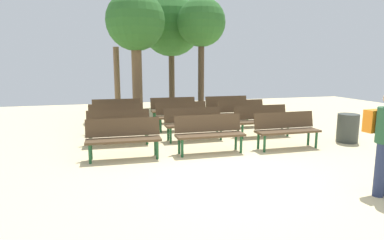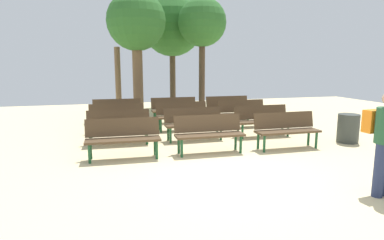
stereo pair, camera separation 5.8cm
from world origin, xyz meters
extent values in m
plane|color=beige|center=(0.00, 0.00, 0.00)|extent=(24.00, 24.00, 0.00)
cube|color=#4C3823|center=(-1.92, 1.58, 0.43)|extent=(1.62, 0.50, 0.05)
cube|color=#4C3823|center=(-1.91, 1.78, 0.68)|extent=(1.60, 0.18, 0.40)
cylinder|color=#194C28|center=(-2.62, 1.44, 0.20)|extent=(0.06, 0.06, 0.40)
cylinder|color=#194C28|center=(-1.22, 1.39, 0.20)|extent=(0.06, 0.06, 0.40)
cylinder|color=#194C28|center=(-2.61, 1.76, 0.20)|extent=(0.06, 0.06, 0.40)
cylinder|color=#194C28|center=(-1.21, 1.71, 0.20)|extent=(0.06, 0.06, 0.40)
cube|color=#4C3823|center=(0.04, 1.53, 0.43)|extent=(1.61, 0.48, 0.05)
cube|color=#4C3823|center=(0.04, 1.73, 0.68)|extent=(1.60, 0.16, 0.40)
cylinder|color=#194C28|center=(-0.67, 1.38, 0.20)|extent=(0.06, 0.06, 0.40)
cylinder|color=#194C28|center=(0.73, 1.35, 0.20)|extent=(0.06, 0.06, 0.40)
cylinder|color=#194C28|center=(-0.66, 1.70, 0.20)|extent=(0.06, 0.06, 0.40)
cylinder|color=#194C28|center=(0.74, 1.67, 0.20)|extent=(0.06, 0.06, 0.40)
cube|color=#4C3823|center=(2.00, 1.42, 0.43)|extent=(1.60, 0.46, 0.05)
cube|color=#4C3823|center=(2.00, 1.62, 0.68)|extent=(1.60, 0.14, 0.40)
cylinder|color=#194C28|center=(1.29, 1.27, 0.20)|extent=(0.06, 0.06, 0.40)
cylinder|color=#194C28|center=(2.69, 1.26, 0.20)|extent=(0.06, 0.06, 0.40)
cylinder|color=#194C28|center=(1.30, 1.59, 0.20)|extent=(0.06, 0.06, 0.40)
cylinder|color=#194C28|center=(2.70, 1.58, 0.20)|extent=(0.06, 0.06, 0.40)
cube|color=#4C3823|center=(-1.94, 2.94, 0.43)|extent=(1.62, 0.51, 0.05)
cube|color=#4C3823|center=(-1.94, 3.14, 0.68)|extent=(1.60, 0.19, 0.40)
cylinder|color=#194C28|center=(-2.65, 2.81, 0.20)|extent=(0.06, 0.06, 0.40)
cylinder|color=#194C28|center=(-1.25, 2.75, 0.20)|extent=(0.06, 0.06, 0.40)
cylinder|color=#194C28|center=(-2.64, 3.13, 0.20)|extent=(0.06, 0.06, 0.40)
cylinder|color=#194C28|center=(-1.24, 3.07, 0.20)|extent=(0.06, 0.06, 0.40)
cube|color=#4C3823|center=(0.06, 2.88, 0.43)|extent=(1.60, 0.44, 0.05)
cube|color=#4C3823|center=(0.06, 3.08, 0.68)|extent=(1.60, 0.13, 0.40)
cylinder|color=#194C28|center=(-0.64, 2.72, 0.20)|extent=(0.06, 0.06, 0.40)
cylinder|color=#194C28|center=(0.76, 2.72, 0.20)|extent=(0.06, 0.06, 0.40)
cylinder|color=#194C28|center=(-0.64, 3.04, 0.20)|extent=(0.06, 0.06, 0.40)
cylinder|color=#194C28|center=(0.76, 3.04, 0.20)|extent=(0.06, 0.06, 0.40)
cube|color=#4C3823|center=(2.07, 2.81, 0.43)|extent=(1.61, 0.47, 0.05)
cube|color=#4C3823|center=(2.07, 3.01, 0.68)|extent=(1.60, 0.15, 0.40)
cylinder|color=#194C28|center=(1.36, 2.66, 0.20)|extent=(0.06, 0.06, 0.40)
cylinder|color=#194C28|center=(2.76, 2.64, 0.20)|extent=(0.06, 0.06, 0.40)
cylinder|color=#194C28|center=(1.37, 2.98, 0.20)|extent=(0.06, 0.06, 0.40)
cylinder|color=#194C28|center=(2.77, 2.96, 0.20)|extent=(0.06, 0.06, 0.40)
cube|color=#4C3823|center=(-1.93, 4.30, 0.43)|extent=(1.62, 0.51, 0.05)
cube|color=#4C3823|center=(-1.92, 4.50, 0.68)|extent=(1.60, 0.19, 0.40)
cylinder|color=#194C28|center=(-2.64, 4.17, 0.20)|extent=(0.06, 0.06, 0.40)
cylinder|color=#194C28|center=(-1.24, 4.12, 0.20)|extent=(0.06, 0.06, 0.40)
cylinder|color=#194C28|center=(-2.63, 4.49, 0.20)|extent=(0.06, 0.06, 0.40)
cylinder|color=#194C28|center=(-1.23, 4.43, 0.20)|extent=(0.06, 0.06, 0.40)
cube|color=#4C3823|center=(0.06, 4.25, 0.43)|extent=(1.62, 0.51, 0.05)
cube|color=#4C3823|center=(0.07, 4.45, 0.68)|extent=(1.60, 0.19, 0.40)
cylinder|color=#194C28|center=(-0.65, 4.12, 0.20)|extent=(0.06, 0.06, 0.40)
cylinder|color=#194C28|center=(0.75, 4.06, 0.20)|extent=(0.06, 0.06, 0.40)
cylinder|color=#194C28|center=(-0.64, 4.44, 0.20)|extent=(0.06, 0.06, 0.40)
cylinder|color=#194C28|center=(0.76, 4.38, 0.20)|extent=(0.06, 0.06, 0.40)
cube|color=#4C3823|center=(2.09, 4.24, 0.43)|extent=(1.60, 0.44, 0.05)
cube|color=#4C3823|center=(2.09, 4.44, 0.68)|extent=(1.60, 0.12, 0.40)
cylinder|color=#194C28|center=(1.39, 4.08, 0.20)|extent=(0.06, 0.06, 0.40)
cylinder|color=#194C28|center=(2.79, 4.08, 0.20)|extent=(0.06, 0.06, 0.40)
cylinder|color=#194C28|center=(1.39, 4.40, 0.20)|extent=(0.06, 0.06, 0.40)
cylinder|color=#194C28|center=(2.79, 4.40, 0.20)|extent=(0.06, 0.06, 0.40)
cube|color=#4C3823|center=(-1.86, 5.65, 0.43)|extent=(1.62, 0.51, 0.05)
cube|color=#4C3823|center=(-1.85, 5.85, 0.68)|extent=(1.60, 0.20, 0.40)
cylinder|color=#194C28|center=(-2.56, 5.52, 0.20)|extent=(0.06, 0.06, 0.40)
cylinder|color=#194C28|center=(-1.16, 5.45, 0.20)|extent=(0.06, 0.06, 0.40)
cylinder|color=#194C28|center=(-2.55, 5.84, 0.20)|extent=(0.06, 0.06, 0.40)
cylinder|color=#194C28|center=(-1.15, 5.77, 0.20)|extent=(0.06, 0.06, 0.40)
cube|color=#4C3823|center=(0.11, 5.64, 0.43)|extent=(1.60, 0.45, 0.05)
cube|color=#4C3823|center=(0.11, 5.84, 0.68)|extent=(1.60, 0.13, 0.40)
cylinder|color=#194C28|center=(-0.59, 5.48, 0.20)|extent=(0.06, 0.06, 0.40)
cylinder|color=#194C28|center=(0.81, 5.47, 0.20)|extent=(0.06, 0.06, 0.40)
cylinder|color=#194C28|center=(-0.59, 5.80, 0.20)|extent=(0.06, 0.06, 0.40)
cylinder|color=#194C28|center=(0.81, 5.79, 0.20)|extent=(0.06, 0.06, 0.40)
cube|color=#4C3823|center=(2.12, 5.57, 0.43)|extent=(1.60, 0.46, 0.05)
cube|color=#4C3823|center=(2.12, 5.77, 0.68)|extent=(1.60, 0.14, 0.40)
cylinder|color=#194C28|center=(1.42, 5.42, 0.20)|extent=(0.06, 0.06, 0.40)
cylinder|color=#194C28|center=(2.82, 5.40, 0.20)|extent=(0.06, 0.06, 0.40)
cylinder|color=#194C28|center=(1.42, 5.74, 0.20)|extent=(0.06, 0.06, 0.40)
cylinder|color=#194C28|center=(2.82, 5.72, 0.20)|extent=(0.06, 0.06, 0.40)
cylinder|color=brown|center=(-0.94, 7.50, 1.49)|extent=(0.39, 0.39, 2.98)
sphere|color=#2D6628|center=(-0.94, 7.50, 3.65)|extent=(2.25, 2.25, 2.25)
cylinder|color=#4C3A28|center=(1.77, 7.79, 1.57)|extent=(0.26, 0.26, 3.13)
sphere|color=#2D6628|center=(1.77, 7.79, 3.73)|extent=(1.99, 1.99, 1.99)
cylinder|color=brown|center=(-1.61, 9.56, 1.39)|extent=(0.25, 0.25, 2.78)
cylinder|color=#4C3A28|center=(0.89, 9.57, 1.46)|extent=(0.26, 0.26, 2.93)
sphere|color=#2D6628|center=(0.89, 9.57, 3.75)|extent=(2.74, 2.74, 2.74)
cylinder|color=navy|center=(1.77, -1.54, 0.42)|extent=(0.16, 0.16, 0.85)
cube|color=orange|center=(1.82, -1.27, 1.15)|extent=(0.30, 0.21, 0.36)
cylinder|color=#383D38|center=(3.90, 1.59, 0.38)|extent=(0.54, 0.54, 0.75)
camera|label=1|loc=(-2.36, -5.40, 2.06)|focal=30.46mm
camera|label=2|loc=(-2.31, -5.42, 2.06)|focal=30.46mm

